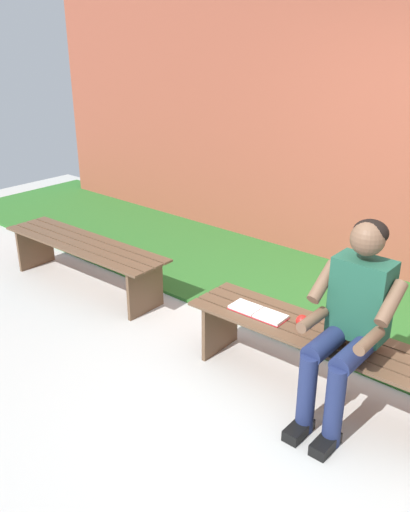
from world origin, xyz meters
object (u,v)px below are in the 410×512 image
at_px(bench_near, 321,347).
at_px(bench_far, 84,253).
at_px(book_open, 258,312).
at_px(person_seated, 350,317).
at_px(apple, 302,321).

xyz_separation_m(bench_near, bench_far, (2.47, 0.00, -0.00)).
bearing_deg(book_open, person_seated, 174.56).
relative_size(apple, book_open, 0.20).
height_order(bench_near, book_open, book_open).
bearing_deg(bench_near, book_open, 6.57).
relative_size(bench_near, person_seated, 1.52).
xyz_separation_m(person_seated, apple, (0.36, -0.09, -0.20)).
bearing_deg(bench_far, book_open, 178.45).
height_order(bench_far, book_open, book_open).
distance_m(bench_near, apple, 0.21).
bearing_deg(apple, book_open, 7.84).
xyz_separation_m(person_seated, book_open, (0.68, -0.05, -0.23)).
distance_m(bench_near, bench_far, 2.47).
bearing_deg(apple, bench_far, -0.25).
distance_m(apple, book_open, 0.32).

